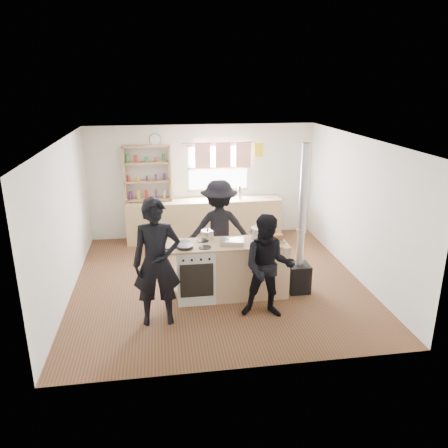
{
  "coord_description": "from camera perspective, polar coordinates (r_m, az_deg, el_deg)",
  "views": [
    {
      "loc": [
        -0.95,
        -7.0,
        3.42
      ],
      "look_at": [
        0.09,
        -0.1,
        1.1
      ],
      "focal_mm": 35.0,
      "sensor_mm": 36.0,
      "label": 1
    }
  ],
  "objects": [
    {
      "name": "stockpot_counter",
      "position": [
        7.16,
        4.66,
        -1.19
      ],
      "size": [
        0.29,
        0.29,
        0.21
      ],
      "color": "#BABABC",
      "rests_on": "cooking_island"
    },
    {
      "name": "shelving_unit",
      "position": [
        9.53,
        -9.98,
        6.57
      ],
      "size": [
        1.0,
        0.28,
        1.2
      ],
      "color": "tan",
      "rests_on": "back_counter"
    },
    {
      "name": "cooking_island",
      "position": [
        7.18,
        0.96,
        -5.91
      ],
      "size": [
        1.97,
        0.64,
        0.93
      ],
      "color": "silver",
      "rests_on": "ground"
    },
    {
      "name": "flue_heater",
      "position": [
        7.34,
        9.87,
        -4.04
      ],
      "size": [
        0.35,
        0.35,
        2.5
      ],
      "color": "black",
      "rests_on": "ground"
    },
    {
      "name": "roast_tray",
      "position": [
        6.93,
        1.06,
        -2.3
      ],
      "size": [
        0.41,
        0.32,
        0.08
      ],
      "color": "silver",
      "rests_on": "cooking_island"
    },
    {
      "name": "skillet_greens",
      "position": [
        6.79,
        -5.1,
        -2.94
      ],
      "size": [
        0.31,
        0.31,
        0.05
      ],
      "color": "black",
      "rests_on": "cooking_island"
    },
    {
      "name": "person_near_left",
      "position": [
        6.29,
        -8.78,
        -5.02
      ],
      "size": [
        0.69,
        0.45,
        1.88
      ],
      "primitive_type": "imported",
      "rotation": [
        0.0,
        0.0,
        0.0
      ],
      "color": "black",
      "rests_on": "ground"
    },
    {
      "name": "ground",
      "position": [
        7.85,
        -0.78,
        -7.48
      ],
      "size": [
        5.0,
        5.0,
        0.01
      ],
      "primitive_type": "cube",
      "color": "brown",
      "rests_on": "ground"
    },
    {
      "name": "bread_board",
      "position": [
        7.09,
        6.78,
        -1.87
      ],
      "size": [
        0.28,
        0.2,
        0.12
      ],
      "color": "tan",
      "rests_on": "cooking_island"
    },
    {
      "name": "stockpot_stove",
      "position": [
        7.13,
        -2.15,
        -1.41
      ],
      "size": [
        0.21,
        0.21,
        0.17
      ],
      "color": "silver",
      "rests_on": "cooking_island"
    },
    {
      "name": "thermos",
      "position": [
        9.68,
        2.05,
        4.11
      ],
      "size": [
        0.1,
        0.1,
        0.27
      ],
      "primitive_type": "cylinder",
      "color": "silver",
      "rests_on": "back_counter"
    },
    {
      "name": "back_counter",
      "position": [
        9.73,
        -2.58,
        0.6
      ],
      "size": [
        3.4,
        0.55,
        0.9
      ],
      "primitive_type": "cube",
      "color": "tan",
      "rests_on": "ground"
    },
    {
      "name": "person_far",
      "position": [
        7.83,
        -0.64,
        -0.55
      ],
      "size": [
        1.16,
        0.69,
        1.76
      ],
      "primitive_type": "imported",
      "rotation": [
        0.0,
        0.0,
        3.11
      ],
      "color": "black",
      "rests_on": "ground"
    },
    {
      "name": "person_near_right",
      "position": [
        6.47,
        5.79,
        -5.61
      ],
      "size": [
        0.89,
        0.76,
        1.59
      ],
      "primitive_type": "imported",
      "rotation": [
        0.0,
        0.0,
        -0.22
      ],
      "color": "black",
      "rests_on": "ground"
    }
  ]
}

